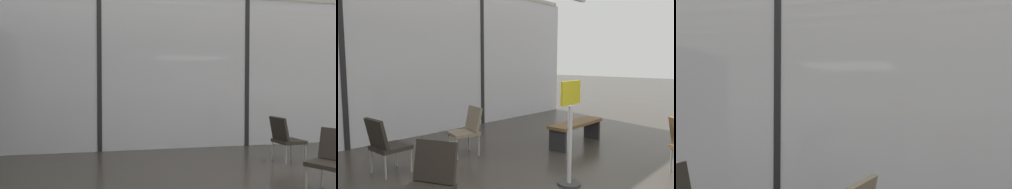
% 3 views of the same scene
% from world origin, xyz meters
% --- Properties ---
extents(glass_curtain_wall, '(14.00, 0.08, 3.54)m').
position_xyz_m(glass_curtain_wall, '(0.00, 5.20, 1.77)').
color(glass_curtain_wall, silver).
rests_on(glass_curtain_wall, ground).
extents(window_mullion_0, '(0.10, 0.12, 3.54)m').
position_xyz_m(window_mullion_0, '(-3.50, 5.20, 1.77)').
color(window_mullion_0, black).
rests_on(window_mullion_0, ground).
extents(window_mullion_1, '(0.10, 0.12, 3.54)m').
position_xyz_m(window_mullion_1, '(0.00, 5.20, 1.77)').
color(window_mullion_1, black).
rests_on(window_mullion_1, ground).
extents(parked_airplane, '(13.58, 4.59, 4.59)m').
position_xyz_m(parked_airplane, '(0.16, 9.25, 2.30)').
color(parked_airplane, '#B2BCD6').
rests_on(parked_airplane, ground).
extents(lounge_chair_2, '(0.55, 0.51, 0.87)m').
position_xyz_m(lounge_chair_2, '(-0.08, 3.36, 0.49)').
color(lounge_chair_2, '#28231E').
rests_on(lounge_chair_2, ground).
extents(lounge_chair_3, '(0.68, 0.66, 0.87)m').
position_xyz_m(lounge_chair_3, '(-0.43, 1.61, 0.49)').
color(lounge_chair_3, '#28231E').
rests_on(lounge_chair_3, ground).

